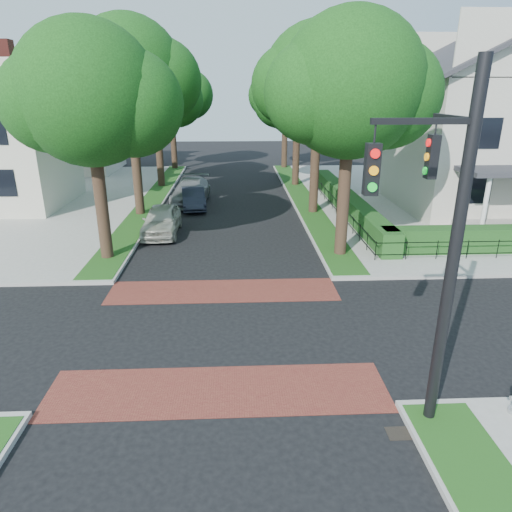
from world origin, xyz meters
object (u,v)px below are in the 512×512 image
at_px(parked_car_middle, 193,198).
at_px(parked_car_front, 162,220).
at_px(traffic_signal, 443,232).
at_px(parked_car_rear, 191,191).

bearing_deg(parked_car_middle, parked_car_front, -109.85).
bearing_deg(parked_car_front, traffic_signal, -61.72).
bearing_deg(traffic_signal, parked_car_middle, 108.69).
xyz_separation_m(traffic_signal, parked_car_middle, (-7.19, 21.24, -4.01)).
relative_size(traffic_signal, parked_car_middle, 1.89).
height_order(traffic_signal, parked_car_front, traffic_signal).
distance_m(parked_car_middle, parked_car_rear, 1.63).
height_order(parked_car_middle, parked_car_rear, parked_car_rear).
bearing_deg(parked_car_middle, traffic_signal, -79.09).
distance_m(traffic_signal, parked_car_rear, 24.34).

